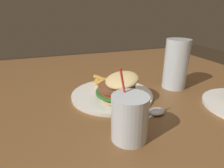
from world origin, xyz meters
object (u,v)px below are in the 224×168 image
at_px(meal_plate_near, 115,90).
at_px(juice_glass, 130,119).
at_px(spoon, 155,113).
at_px(beer_glass, 176,66).

distance_m(meal_plate_near, juice_glass, 0.20).
distance_m(meal_plate_near, spoon, 0.15).
bearing_deg(spoon, beer_glass, 20.30).
distance_m(juice_glass, spoon, 0.14).
bearing_deg(beer_glass, meal_plate_near, -83.86).
bearing_deg(juice_glass, spoon, 121.99).
bearing_deg(beer_glass, juice_glass, -51.92).
bearing_deg(meal_plate_near, spoon, 29.69).
bearing_deg(beer_glass, spoon, -48.47).
bearing_deg(meal_plate_near, juice_glass, -11.17).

